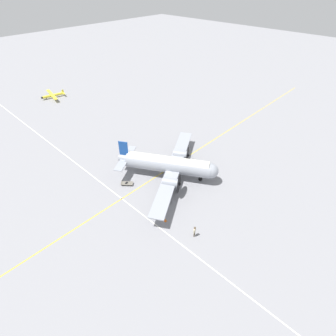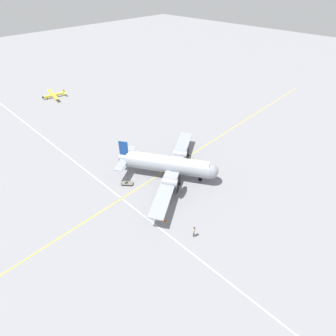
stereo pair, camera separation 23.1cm
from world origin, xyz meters
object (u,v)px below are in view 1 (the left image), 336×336
airliner_main (171,165)px  crew_foreground (195,231)px  suitcase_near_door (127,183)px  light_aircraft_distant (52,95)px  baggage_cart (127,183)px  traffic_cone (165,220)px

airliner_main → crew_foreground: 13.88m
suitcase_near_door → light_aircraft_distant: (-9.75, -45.81, 0.51)m
suitcase_near_door → baggage_cart: baggage_cart is taller
crew_foreground → traffic_cone: crew_foreground is taller
suitcase_near_door → light_aircraft_distant: 46.84m
traffic_cone → suitcase_near_door: bearing=-96.9°
light_aircraft_distant → traffic_cone: 57.61m
crew_foreground → airliner_main: bearing=40.8°
airliner_main → traffic_cone: 10.98m
airliner_main → suitcase_near_door: bearing=-149.9°
crew_foreground → suitcase_near_door: bearing=71.9°
baggage_cart → light_aircraft_distant: size_ratio=0.25×
baggage_cart → traffic_cone: 10.78m
suitcase_near_door → traffic_cone: 10.81m
airliner_main → baggage_cart: size_ratio=10.07×
crew_foreground → traffic_cone: (0.86, -4.85, -0.89)m
crew_foreground → baggage_cart: bearing=71.7°
airliner_main → baggage_cart: (6.96, -3.93, -2.36)m
light_aircraft_distant → suitcase_near_door: bearing=89.3°
baggage_cart → light_aircraft_distant: bearing=127.6°
airliner_main → baggage_cart: 8.33m
crew_foreground → light_aircraft_distant: bearing=64.1°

